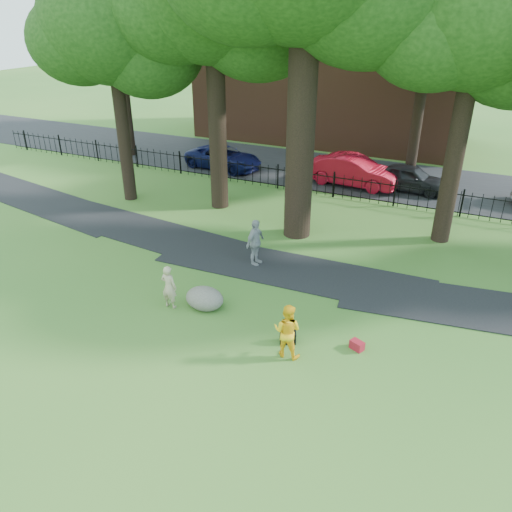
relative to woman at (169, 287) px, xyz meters
The scene contains 16 objects.
ground 1.76m from the woman, ahead, with size 120.00×120.00×0.00m, color #326724.
footpath 4.73m from the woman, 56.14° to the left, with size 36.00×2.60×0.03m, color black.
street 16.08m from the woman, 84.27° to the left, with size 80.00×7.00×0.02m, color black.
iron_fence 12.09m from the woman, 82.38° to the left, with size 44.00×0.04×1.20m.
brick_building 24.67m from the woman, 95.71° to the left, with size 18.00×8.00×12.00m, color brown.
tree_row 11.40m from the woman, 75.81° to the left, with size 26.82×7.96×12.42m.
woman is the anchor object (origin of this frame).
man 4.32m from the woman, ahead, with size 0.77×0.60×1.59m, color yellow.
pedestrian 3.98m from the woman, 72.61° to the left, with size 1.03×0.43×1.77m, color #9B9CA0.
boulder 1.15m from the woman, 24.95° to the left, with size 1.26×0.95×0.74m, color slate.
lamppost 10.56m from the woman, 134.13° to the left, with size 0.39×0.39×3.93m.
backpack 4.12m from the woman, ahead, with size 0.46×0.29×0.34m, color black.
red_bag 5.99m from the woman, ahead, with size 0.38×0.24×0.26m, color maroon.
red_sedan 14.27m from the woman, 81.97° to the left, with size 1.68×4.80×1.58m, color #AB0D1F.
navy_van 15.01m from the woman, 112.12° to the left, with size 2.11×4.58×1.27m, color #0C113F.
grey_car 15.36m from the woman, 71.66° to the left, with size 1.58×3.92×1.34m, color black.
Camera 1 is at (6.62, -10.99, 8.64)m, focal length 35.00 mm.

